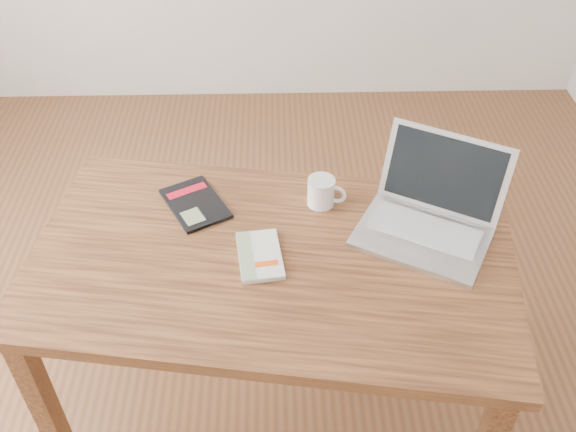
{
  "coord_description": "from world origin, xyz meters",
  "views": [
    {
      "loc": [
        0.15,
        -1.52,
        2.07
      ],
      "look_at": [
        0.19,
        -0.13,
        0.85
      ],
      "focal_mm": 40.0,
      "sensor_mm": 36.0,
      "label": 1
    }
  ],
  "objects_px": {
    "white_guidebook": "(260,256)",
    "laptop": "(430,214)",
    "desk": "(272,277)",
    "coffee_mug": "(322,191)",
    "black_guidebook": "(195,203)"
  },
  "relations": [
    {
      "from": "laptop",
      "to": "coffee_mug",
      "type": "bearing_deg",
      "value": -172.97
    },
    {
      "from": "desk",
      "to": "black_guidebook",
      "type": "xyz_separation_m",
      "value": [
        -0.24,
        0.23,
        0.1
      ]
    },
    {
      "from": "white_guidebook",
      "to": "black_guidebook",
      "type": "relative_size",
      "value": 0.77
    },
    {
      "from": "white_guidebook",
      "to": "black_guidebook",
      "type": "height_order",
      "value": "white_guidebook"
    },
    {
      "from": "black_guidebook",
      "to": "laptop",
      "type": "bearing_deg",
      "value": -38.59
    },
    {
      "from": "desk",
      "to": "black_guidebook",
      "type": "bearing_deg",
      "value": 144.74
    },
    {
      "from": "white_guidebook",
      "to": "coffee_mug",
      "type": "relative_size",
      "value": 1.74
    },
    {
      "from": "white_guidebook",
      "to": "laptop",
      "type": "bearing_deg",
      "value": 5.58
    },
    {
      "from": "black_guidebook",
      "to": "laptop",
      "type": "relative_size",
      "value": 0.56
    },
    {
      "from": "desk",
      "to": "laptop",
      "type": "bearing_deg",
      "value": 21.75
    },
    {
      "from": "desk",
      "to": "coffee_mug",
      "type": "height_order",
      "value": "coffee_mug"
    },
    {
      "from": "white_guidebook",
      "to": "black_guidebook",
      "type": "bearing_deg",
      "value": 123.41
    },
    {
      "from": "desk",
      "to": "black_guidebook",
      "type": "height_order",
      "value": "black_guidebook"
    },
    {
      "from": "black_guidebook",
      "to": "laptop",
      "type": "xyz_separation_m",
      "value": [
        0.72,
        -0.13,
        0.05
      ]
    },
    {
      "from": "white_guidebook",
      "to": "desk",
      "type": "bearing_deg",
      "value": 5.25
    }
  ]
}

